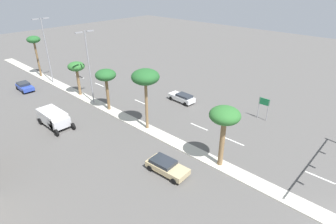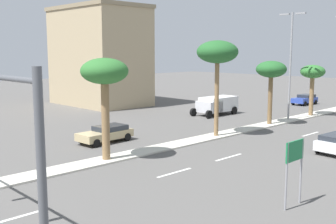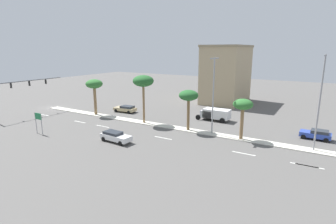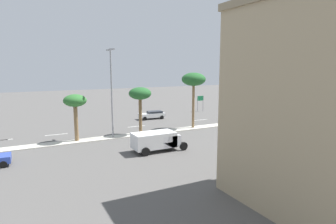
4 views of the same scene
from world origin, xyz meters
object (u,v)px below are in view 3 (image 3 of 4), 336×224
at_px(palm_tree_far, 143,82).
at_px(sedan_white_inboard, 115,136).
at_px(commercial_building, 226,74).
at_px(box_truck, 214,114).
at_px(directional_road_sign, 38,119).
at_px(palm_tree_left, 189,96).
at_px(traffic_signal_gantry, 12,94).
at_px(palm_tree_center, 243,106).
at_px(sedan_tan_far, 126,109).
at_px(sedan_blue_near, 316,134).
at_px(street_lamp_far, 213,91).
at_px(palm_tree_leading, 94,85).
at_px(street_lamp_outboard, 320,97).

bearing_deg(palm_tree_far, sedan_white_inboard, 12.75).
relative_size(commercial_building, box_truck, 2.37).
relative_size(directional_road_sign, palm_tree_left, 0.51).
height_order(traffic_signal_gantry, box_truck, traffic_signal_gantry).
xyz_separation_m(palm_tree_left, palm_tree_center, (0.11, 8.25, -0.55)).
bearing_deg(commercial_building, palm_tree_center, 23.48).
distance_m(sedan_tan_far, sedan_blue_near, 33.50).
xyz_separation_m(traffic_signal_gantry, sedan_blue_near, (-14.58, 47.81, -3.73)).
height_order(commercial_building, sedan_blue_near, commercial_building).
distance_m(sedan_tan_far, box_truck, 17.76).
distance_m(palm_tree_left, street_lamp_far, 4.03).
xyz_separation_m(palm_tree_center, sedan_white_inboard, (9.60, -14.37, -4.03)).
xyz_separation_m(sedan_blue_near, box_truck, (-2.49, -16.01, 0.43)).
bearing_deg(palm_tree_leading, street_lamp_outboard, 90.38).
bearing_deg(palm_tree_left, directional_road_sign, -54.81).
xyz_separation_m(palm_tree_leading, palm_tree_left, (0.02, 19.63, -0.37)).
bearing_deg(directional_road_sign, commercial_building, 157.84).
relative_size(street_lamp_far, street_lamp_outboard, 0.95).
xyz_separation_m(commercial_building, palm_tree_left, (25.12, 2.71, -1.28)).
bearing_deg(palm_tree_center, palm_tree_leading, -90.26).
bearing_deg(box_truck, traffic_signal_gantry, -61.78).
height_order(sedan_tan_far, box_truck, box_truck).
xyz_separation_m(commercial_building, street_lamp_outboard, (24.85, 19.89, 0.18)).
bearing_deg(commercial_building, palm_tree_far, -12.55).
bearing_deg(street_lamp_outboard, sedan_blue_near, 179.49).
xyz_separation_m(palm_tree_far, sedan_blue_near, (-5.41, 25.53, -6.30)).
bearing_deg(directional_road_sign, street_lamp_outboard, 110.29).
bearing_deg(sedan_blue_near, sedan_white_inboard, -57.16).
height_order(palm_tree_left, box_truck, palm_tree_left).
height_order(street_lamp_far, sedan_white_inboard, street_lamp_far).
bearing_deg(palm_tree_leading, sedan_white_inboard, 54.26).
height_order(traffic_signal_gantry, palm_tree_leading, traffic_signal_gantry).
height_order(palm_tree_leading, palm_tree_center, palm_tree_leading).
distance_m(directional_road_sign, sedan_blue_near, 39.80).
bearing_deg(sedan_tan_far, directional_road_sign, -6.11).
bearing_deg(sedan_tan_far, sedan_white_inboard, 35.07).
bearing_deg(directional_road_sign, sedan_tan_far, 173.89).
distance_m(sedan_white_inboard, sedan_tan_far, 17.66).
distance_m(directional_road_sign, street_lamp_far, 25.87).
distance_m(palm_tree_leading, palm_tree_far, 11.40).
bearing_deg(box_truck, palm_tree_leading, -69.40).
xyz_separation_m(street_lamp_outboard, sedan_blue_near, (-5.11, 0.05, -6.05)).
bearing_deg(palm_tree_left, sedan_tan_far, -106.27).
bearing_deg(box_truck, palm_tree_left, -8.80).
bearing_deg(traffic_signal_gantry, sedan_tan_far, 134.29).
relative_size(commercial_building, street_lamp_outboard, 1.17).
height_order(commercial_building, palm_tree_left, commercial_building).
bearing_deg(palm_tree_left, traffic_signal_gantry, -73.23).
height_order(sedan_white_inboard, sedan_blue_near, same).
height_order(traffic_signal_gantry, sedan_blue_near, traffic_signal_gantry).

